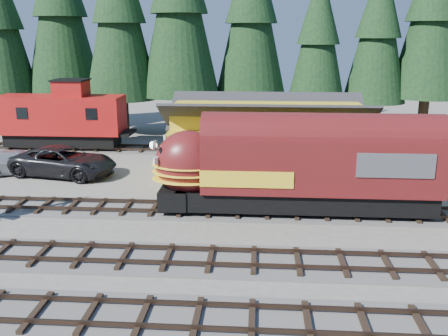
# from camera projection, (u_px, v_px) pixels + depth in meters

# --- Properties ---
(ground) EXTENTS (120.00, 120.00, 0.00)m
(ground) POSITION_uv_depth(u_px,v_px,m) (268.00, 244.00, 22.41)
(ground) COLOR #6B665B
(ground) RESTS_ON ground
(track_spur) EXTENTS (32.00, 3.20, 0.33)m
(track_spur) POSITION_uv_depth(u_px,v_px,m) (141.00, 149.00, 40.43)
(track_spur) COLOR #4C4947
(track_spur) RESTS_ON ground
(depot) EXTENTS (12.80, 7.00, 5.30)m
(depot) POSITION_uv_depth(u_px,v_px,m) (267.00, 134.00, 31.76)
(depot) COLOR gold
(depot) RESTS_ON ground
(conifer_backdrop) EXTENTS (79.20, 22.19, 17.43)m
(conifer_backdrop) POSITION_uv_depth(u_px,v_px,m) (306.00, 20.00, 43.71)
(conifer_backdrop) COLOR black
(conifer_backdrop) RESTS_ON ground
(locomotive) EXTENTS (14.76, 2.93, 4.01)m
(locomotive) POSITION_uv_depth(u_px,v_px,m) (289.00, 170.00, 25.58)
(locomotive) COLOR black
(locomotive) RESTS_ON ground
(caboose) EXTENTS (10.05, 2.91, 5.23)m
(caboose) POSITION_uv_depth(u_px,v_px,m) (62.00, 118.00, 40.21)
(caboose) COLOR black
(caboose) RESTS_ON ground
(pickup_truck_a) EXTENTS (7.49, 4.55, 1.94)m
(pickup_truck_a) POSITION_uv_depth(u_px,v_px,m) (64.00, 161.00, 32.97)
(pickup_truck_a) COLOR black
(pickup_truck_a) RESTS_ON ground
(pickup_truck_b) EXTENTS (5.83, 3.99, 1.57)m
(pickup_truck_b) POSITION_uv_depth(u_px,v_px,m) (18.00, 162.00, 33.56)
(pickup_truck_b) COLOR #A3A5AB
(pickup_truck_b) RESTS_ON ground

